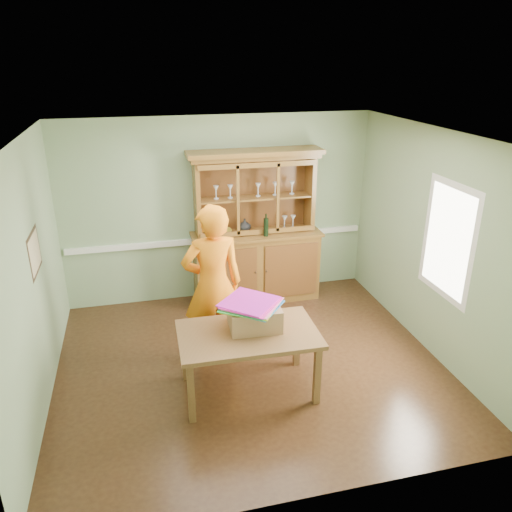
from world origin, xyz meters
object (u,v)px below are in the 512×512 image
object	(u,v)px
china_hutch	(256,249)
person	(213,285)
cardboard_box	(254,316)
dining_table	(248,339)

from	to	relation	value
china_hutch	person	bearing A→B (deg)	-120.40
person	cardboard_box	bearing A→B (deg)	115.25
china_hutch	person	size ratio (longest dim) A/B	1.14
dining_table	person	size ratio (longest dim) A/B	0.76
china_hutch	cardboard_box	distance (m)	2.18
china_hutch	person	xyz separation A→B (m)	(-0.87, -1.49, 0.19)
china_hutch	dining_table	bearing A→B (deg)	-105.66
china_hutch	cardboard_box	world-z (taller)	china_hutch
dining_table	cardboard_box	distance (m)	0.25
cardboard_box	person	xyz separation A→B (m)	(-0.34, 0.63, 0.11)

